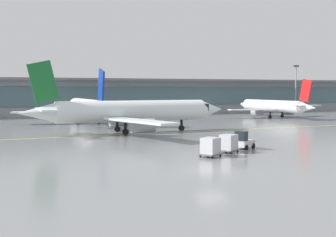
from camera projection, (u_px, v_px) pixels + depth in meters
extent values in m
plane|color=gray|center=(212.00, 170.00, 35.11)|extent=(400.00, 400.00, 0.00)
cube|color=yellow|center=(137.00, 134.00, 63.34)|extent=(109.92, 5.02, 0.01)
cube|color=#8C939E|center=(76.00, 98.00, 108.85)|extent=(174.68, 8.00, 9.00)
cube|color=slate|center=(79.00, 97.00, 105.00)|extent=(167.70, 0.16, 5.04)
cube|color=slate|center=(77.00, 80.00, 107.11)|extent=(181.67, 11.00, 0.60)
cylinder|color=white|center=(86.00, 107.00, 85.21)|extent=(4.10, 22.82, 3.15)
cone|color=white|center=(75.00, 104.00, 97.38)|extent=(3.15, 3.91, 3.00)
cube|color=black|center=(77.00, 103.00, 95.04)|extent=(2.58, 2.94, 1.10)
cone|color=white|center=(103.00, 110.00, 72.46)|extent=(2.89, 5.15, 2.68)
cube|color=white|center=(47.00, 112.00, 80.44)|extent=(13.32, 5.95, 0.26)
cylinder|color=#999EA3|center=(60.00, 116.00, 82.79)|extent=(2.09, 3.42, 1.95)
cube|color=white|center=(127.00, 110.00, 86.70)|extent=(13.26, 6.92, 0.26)
cylinder|color=#999EA3|center=(113.00, 115.00, 87.03)|extent=(2.09, 3.42, 1.95)
cube|color=navy|center=(101.00, 85.00, 73.09)|extent=(0.51, 4.26, 5.94)
cube|color=white|center=(88.00, 107.00, 72.80)|extent=(4.73, 2.42, 0.22)
cube|color=white|center=(114.00, 106.00, 74.59)|extent=(4.73, 2.42, 0.22)
cylinder|color=black|center=(79.00, 116.00, 92.68)|extent=(0.41, 0.41, 1.67)
cylinder|color=black|center=(79.00, 118.00, 92.71)|extent=(0.54, 0.86, 0.83)
cylinder|color=black|center=(78.00, 119.00, 82.85)|extent=(0.41, 0.41, 1.67)
cylinder|color=black|center=(78.00, 121.00, 82.88)|extent=(0.54, 0.86, 0.83)
cylinder|color=black|center=(99.00, 119.00, 84.50)|extent=(0.41, 0.41, 1.67)
cylinder|color=black|center=(99.00, 121.00, 84.53)|extent=(0.54, 0.86, 0.83)
cylinder|color=white|center=(272.00, 106.00, 101.12)|extent=(4.55, 19.86, 2.74)
cone|color=white|center=(244.00, 104.00, 111.44)|extent=(2.89, 3.51, 2.60)
cube|color=black|center=(249.00, 103.00, 109.45)|extent=(2.35, 2.65, 0.96)
cone|color=white|center=(308.00, 108.00, 90.31)|extent=(2.72, 4.57, 2.33)
cube|color=white|center=(253.00, 110.00, 96.69)|extent=(11.55, 4.63, 0.23)
cylinder|color=#999EA3|center=(257.00, 112.00, 98.81)|extent=(1.95, 3.04, 1.69)
cube|color=white|center=(298.00, 108.00, 102.77)|extent=(11.43, 6.50, 0.23)
cylinder|color=#999EA3|center=(288.00, 111.00, 102.93)|extent=(1.95, 3.04, 1.69)
cube|color=red|center=(306.00, 91.00, 90.84)|extent=(0.63, 3.70, 5.15)
cube|color=white|center=(297.00, 106.00, 90.48)|extent=(4.18, 2.30, 0.19)
cube|color=white|center=(311.00, 105.00, 92.23)|extent=(4.18, 2.30, 0.19)
cylinder|color=black|center=(254.00, 113.00, 107.46)|extent=(0.35, 0.35, 1.45)
cylinder|color=black|center=(254.00, 114.00, 107.49)|extent=(0.51, 0.76, 0.72)
cylinder|color=black|center=(270.00, 115.00, 99.02)|extent=(0.35, 0.35, 1.45)
cylinder|color=black|center=(270.00, 116.00, 99.05)|extent=(0.51, 0.76, 0.72)
cylinder|color=black|center=(282.00, 114.00, 100.63)|extent=(0.35, 0.35, 1.45)
cylinder|color=black|center=(282.00, 116.00, 100.65)|extent=(0.51, 0.76, 0.72)
cylinder|color=white|center=(133.00, 111.00, 64.97)|extent=(23.92, 4.31, 3.31)
cone|color=white|center=(211.00, 109.00, 70.36)|extent=(4.10, 3.31, 3.14)
cube|color=black|center=(197.00, 107.00, 69.31)|extent=(3.08, 2.70, 1.16)
cone|color=white|center=(36.00, 113.00, 59.33)|extent=(5.40, 3.03, 2.81)
cube|color=white|center=(107.00, 114.00, 72.05)|extent=(6.23, 13.96, 0.27)
cylinder|color=#999EA3|center=(120.00, 120.00, 70.18)|extent=(3.58, 2.19, 2.04)
cube|color=white|center=(139.00, 121.00, 56.51)|extent=(7.26, 13.89, 0.27)
cylinder|color=#999EA3|center=(142.00, 126.00, 59.64)|extent=(3.58, 2.19, 2.04)
cube|color=#19662D|center=(43.00, 82.00, 59.42)|extent=(4.47, 0.54, 6.22)
cube|color=white|center=(44.00, 109.00, 62.09)|extent=(2.54, 4.96, 0.23)
cube|color=white|center=(49.00, 110.00, 57.62)|extent=(2.54, 4.96, 0.23)
cylinder|color=black|center=(181.00, 125.00, 68.38)|extent=(0.43, 0.43, 1.75)
cylinder|color=black|center=(181.00, 128.00, 68.41)|extent=(0.90, 0.57, 0.87)
cylinder|color=black|center=(117.00, 126.00, 66.45)|extent=(0.43, 0.43, 1.75)
cylinder|color=black|center=(117.00, 129.00, 66.48)|extent=(0.90, 0.57, 0.87)
cylinder|color=black|center=(126.00, 129.00, 62.34)|extent=(0.43, 0.43, 1.75)
cylinder|color=black|center=(126.00, 132.00, 62.37)|extent=(0.90, 0.57, 0.87)
cube|color=silver|center=(244.00, 143.00, 47.48)|extent=(2.95, 2.55, 0.70)
cube|color=#1E2328|center=(241.00, 136.00, 46.83)|extent=(1.41, 1.53, 1.10)
cylinder|color=black|center=(242.00, 145.00, 48.60)|extent=(0.63, 0.50, 0.60)
cylinder|color=black|center=(253.00, 146.00, 47.74)|extent=(0.63, 0.50, 0.60)
cylinder|color=black|center=(235.00, 146.00, 47.27)|extent=(0.63, 0.50, 0.60)
cylinder|color=black|center=(246.00, 148.00, 46.40)|extent=(0.63, 0.50, 0.60)
cube|color=#595B60|center=(228.00, 150.00, 44.69)|extent=(2.63, 2.46, 0.12)
cube|color=silver|center=(228.00, 142.00, 44.63)|extent=(2.15, 2.11, 1.60)
cylinder|color=black|center=(226.00, 150.00, 45.72)|extent=(0.24, 0.20, 0.22)
cylinder|color=black|center=(238.00, 151.00, 44.86)|extent=(0.24, 0.20, 0.22)
cylinder|color=black|center=(219.00, 152.00, 44.55)|extent=(0.24, 0.20, 0.22)
cylinder|color=black|center=(231.00, 153.00, 43.68)|extent=(0.24, 0.20, 0.22)
cube|color=#595B60|center=(210.00, 154.00, 41.87)|extent=(2.63, 2.46, 0.12)
cube|color=silver|center=(210.00, 146.00, 41.81)|extent=(2.15, 2.11, 1.60)
cylinder|color=black|center=(209.00, 154.00, 42.91)|extent=(0.24, 0.20, 0.22)
cylinder|color=black|center=(220.00, 155.00, 42.04)|extent=(0.24, 0.20, 0.22)
cylinder|color=black|center=(200.00, 156.00, 41.73)|extent=(0.24, 0.20, 0.22)
cylinder|color=black|center=(212.00, 157.00, 40.87)|extent=(0.24, 0.20, 0.22)
cylinder|color=gray|center=(296.00, 90.00, 123.18)|extent=(0.36, 0.36, 13.41)
cube|color=#3F3F42|center=(296.00, 66.00, 122.69)|extent=(1.80, 0.30, 0.50)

